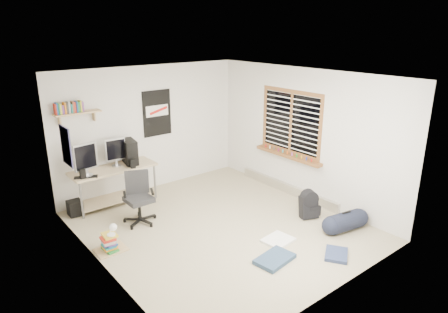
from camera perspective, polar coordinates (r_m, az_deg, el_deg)
floor at (r=6.81m, az=-0.52°, el=-9.98°), size 4.00×4.50×0.01m
ceiling at (r=6.05m, az=-0.59°, el=11.49°), size 4.00×4.50×0.01m
back_wall at (r=8.15m, az=-10.43°, el=3.94°), size 4.00×0.01×2.50m
left_wall at (r=5.39m, az=-17.59°, el=-4.01°), size 0.01×4.50×2.50m
right_wall at (r=7.67m, az=11.32°, el=3.01°), size 0.01×4.50×2.50m
desk at (r=7.80m, az=-15.46°, el=-3.92°), size 1.64×0.91×0.71m
monitor_left at (r=7.29m, az=-19.09°, el=-0.99°), size 0.44×0.18×0.47m
monitor_right at (r=7.65m, az=-15.20°, el=0.05°), size 0.38×0.13×0.41m
pc_tower at (r=7.75m, az=-13.35°, el=0.64°), size 0.29×0.48×0.47m
keyboard at (r=7.30m, az=-19.12°, el=-2.82°), size 0.41×0.28×0.02m
speaker_left at (r=7.24m, az=-19.54°, el=-2.35°), size 0.10×0.10×0.19m
speaker_right at (r=7.52m, az=-12.90°, el=-1.02°), size 0.11×0.11×0.18m
office_chair at (r=6.88m, az=-12.10°, el=-5.53°), size 0.76×0.76×0.89m
wall_shelf at (r=7.37m, az=-20.20°, el=5.87°), size 0.80×0.22×0.24m
poster_back_wall at (r=8.13m, az=-9.54°, el=6.13°), size 0.62×0.03×0.92m
poster_left_wall at (r=6.40m, az=-21.64°, el=1.39°), size 0.02×0.42×0.60m
window at (r=7.77m, az=9.46°, el=4.83°), size 0.10×1.50×1.26m
baseboard_heater at (r=8.19m, az=9.00°, el=-4.46°), size 0.08×2.50×0.18m
backpack at (r=7.18m, az=11.99°, el=-7.04°), size 0.37×0.34×0.40m
duffel_bag at (r=6.92m, az=16.94°, el=-9.01°), size 0.36×0.36×0.61m
tshirt at (r=6.43m, az=7.73°, el=-11.75°), size 0.49×0.43×0.04m
jeans_a at (r=5.94m, az=7.24°, el=-14.32°), size 0.62×0.44×0.06m
jeans_b at (r=6.23m, az=15.75°, el=-13.31°), size 0.52×0.49×0.05m
book_stack at (r=6.31m, az=-15.97°, el=-11.57°), size 0.55×0.51×0.30m
desk_lamp at (r=6.19m, az=-15.90°, el=-9.75°), size 0.17×0.23×0.21m
subwoofer at (r=7.60m, az=-20.51°, el=-6.88°), size 0.24×0.24×0.27m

